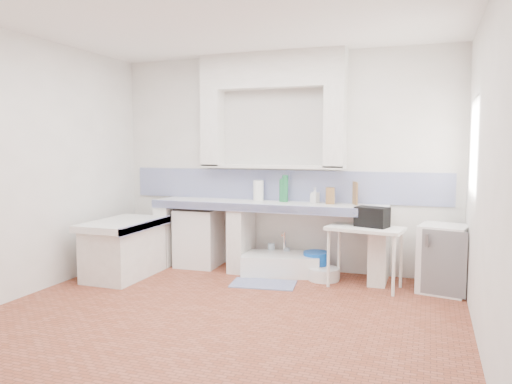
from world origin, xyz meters
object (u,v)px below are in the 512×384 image
(side_table, at_px, (365,257))
(fridge, at_px, (443,259))
(stove, at_px, (199,237))
(sink, at_px, (280,265))

(side_table, height_order, fridge, fridge)
(stove, bearing_deg, fridge, -5.90)
(sink, height_order, fridge, fridge)
(sink, height_order, side_table, side_table)
(stove, xyz_separation_m, fridge, (3.08, -0.18, -0.01))
(stove, bearing_deg, side_table, -10.05)
(stove, height_order, side_table, stove)
(side_table, bearing_deg, fridge, 16.80)
(stove, bearing_deg, sink, -5.71)
(sink, distance_m, side_table, 1.13)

